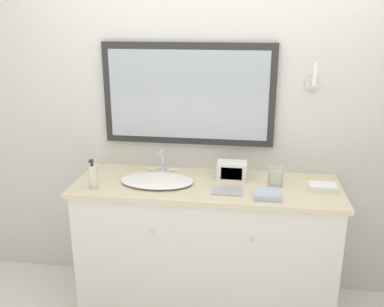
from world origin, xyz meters
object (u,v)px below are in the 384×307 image
sink_basin (157,180)px  appliance_box (232,171)px  picture_frame (276,177)px  soap_bottle (93,176)px

sink_basin → appliance_box: sink_basin is taller
appliance_box → picture_frame: 0.29m
appliance_box → soap_bottle: bearing=-162.5°
soap_bottle → picture_frame: (1.13, 0.18, -0.01)m
sink_basin → picture_frame: size_ratio=3.49×
appliance_box → picture_frame: (0.28, -0.09, 0.01)m
sink_basin → picture_frame: sink_basin is taller
sink_basin → appliance_box: bearing=14.4°
sink_basin → picture_frame: (0.75, 0.03, 0.05)m
soap_bottle → picture_frame: bearing=8.8°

